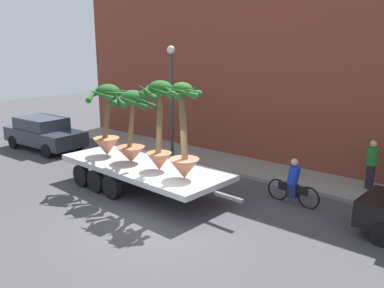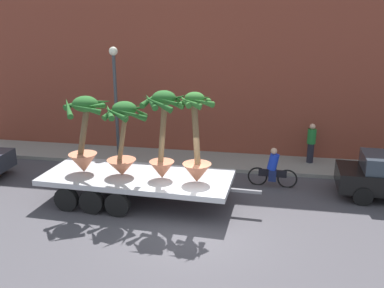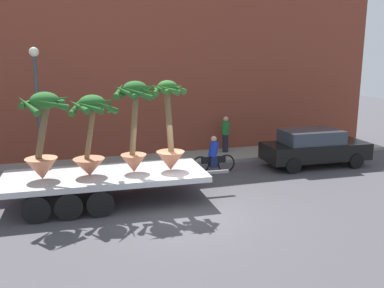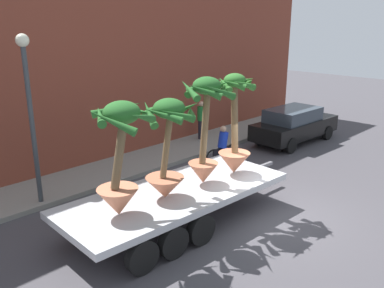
{
  "view_description": "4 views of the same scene",
  "coord_description": "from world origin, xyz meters",
  "px_view_note": "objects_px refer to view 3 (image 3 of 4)",
  "views": [
    {
      "loc": [
        7.49,
        -7.34,
        4.91
      ],
      "look_at": [
        -0.8,
        2.57,
        1.72
      ],
      "focal_mm": 36.86,
      "sensor_mm": 36.0,
      "label": 1
    },
    {
      "loc": [
        2.06,
        -10.96,
        6.03
      ],
      "look_at": [
        -0.5,
        2.69,
        1.84
      ],
      "focal_mm": 38.72,
      "sensor_mm": 36.0,
      "label": 2
    },
    {
      "loc": [
        -3.38,
        -11.42,
        4.72
      ],
      "look_at": [
        0.73,
        1.6,
        1.75
      ],
      "focal_mm": 38.74,
      "sensor_mm": 36.0,
      "label": 3
    },
    {
      "loc": [
        -9.08,
        -5.78,
        5.36
      ],
      "look_at": [
        -0.72,
        2.46,
        1.77
      ],
      "focal_mm": 38.54,
      "sensor_mm": 36.0,
      "label": 4
    }
  ],
  "objects_px": {
    "potted_palm_front": "(91,134)",
    "pedestrian_near_gate": "(225,134)",
    "cyclist": "(213,156)",
    "potted_palm_rear": "(43,136)",
    "parked_car": "(314,147)",
    "potted_palm_middle": "(170,132)",
    "street_lamp": "(37,94)",
    "potted_palm_extra": "(135,122)",
    "flatbed_trailer": "(98,180)"
  },
  "relations": [
    {
      "from": "cyclist",
      "to": "parked_car",
      "type": "height_order",
      "value": "parked_car"
    },
    {
      "from": "potted_palm_extra",
      "to": "cyclist",
      "type": "height_order",
      "value": "potted_palm_extra"
    },
    {
      "from": "cyclist",
      "to": "pedestrian_near_gate",
      "type": "distance_m",
      "value": 3.08
    },
    {
      "from": "street_lamp",
      "to": "pedestrian_near_gate",
      "type": "bearing_deg",
      "value": 8.11
    },
    {
      "from": "parked_car",
      "to": "potted_palm_middle",
      "type": "bearing_deg",
      "value": -162.93
    },
    {
      "from": "flatbed_trailer",
      "to": "potted_palm_extra",
      "type": "bearing_deg",
      "value": -6.38
    },
    {
      "from": "potted_palm_rear",
      "to": "potted_palm_front",
      "type": "height_order",
      "value": "potted_palm_rear"
    },
    {
      "from": "potted_palm_front",
      "to": "street_lamp",
      "type": "relative_size",
      "value": 0.53
    },
    {
      "from": "potted_palm_front",
      "to": "cyclist",
      "type": "distance_m",
      "value": 5.71
    },
    {
      "from": "pedestrian_near_gate",
      "to": "potted_palm_middle",
      "type": "bearing_deg",
      "value": -128.28
    },
    {
      "from": "potted_palm_rear",
      "to": "potted_palm_extra",
      "type": "relative_size",
      "value": 0.91
    },
    {
      "from": "potted_palm_front",
      "to": "flatbed_trailer",
      "type": "bearing_deg",
      "value": 37.72
    },
    {
      "from": "potted_palm_rear",
      "to": "parked_car",
      "type": "distance_m",
      "value": 11.05
    },
    {
      "from": "potted_palm_extra",
      "to": "street_lamp",
      "type": "xyz_separation_m",
      "value": [
        -3.03,
        3.83,
        0.61
      ]
    },
    {
      "from": "potted_palm_rear",
      "to": "pedestrian_near_gate",
      "type": "xyz_separation_m",
      "value": [
        7.91,
        4.93,
        -1.26
      ]
    },
    {
      "from": "potted_palm_rear",
      "to": "pedestrian_near_gate",
      "type": "height_order",
      "value": "potted_palm_rear"
    },
    {
      "from": "pedestrian_near_gate",
      "to": "street_lamp",
      "type": "xyz_separation_m",
      "value": [
        -8.18,
        -1.16,
        2.19
      ]
    },
    {
      "from": "pedestrian_near_gate",
      "to": "street_lamp",
      "type": "height_order",
      "value": "street_lamp"
    },
    {
      "from": "flatbed_trailer",
      "to": "pedestrian_near_gate",
      "type": "relative_size",
      "value": 4.34
    },
    {
      "from": "parked_car",
      "to": "street_lamp",
      "type": "bearing_deg",
      "value": 170.56
    },
    {
      "from": "potted_palm_middle",
      "to": "pedestrian_near_gate",
      "type": "bearing_deg",
      "value": 51.72
    },
    {
      "from": "parked_car",
      "to": "flatbed_trailer",
      "type": "bearing_deg",
      "value": -168.6
    },
    {
      "from": "potted_palm_middle",
      "to": "street_lamp",
      "type": "relative_size",
      "value": 0.61
    },
    {
      "from": "potted_palm_extra",
      "to": "street_lamp",
      "type": "distance_m",
      "value": 4.92
    },
    {
      "from": "cyclist",
      "to": "pedestrian_near_gate",
      "type": "relative_size",
      "value": 1.08
    },
    {
      "from": "flatbed_trailer",
      "to": "parked_car",
      "type": "relative_size",
      "value": 1.62
    },
    {
      "from": "pedestrian_near_gate",
      "to": "cyclist",
      "type": "bearing_deg",
      "value": -121.05
    },
    {
      "from": "potted_palm_extra",
      "to": "cyclist",
      "type": "xyz_separation_m",
      "value": [
        3.57,
        2.37,
        -1.95
      ]
    },
    {
      "from": "potted_palm_middle",
      "to": "pedestrian_near_gate",
      "type": "distance_m",
      "value": 6.64
    },
    {
      "from": "potted_palm_rear",
      "to": "potted_palm_front",
      "type": "distance_m",
      "value": 1.4
    },
    {
      "from": "potted_palm_extra",
      "to": "potted_palm_front",
      "type": "bearing_deg",
      "value": 179.3
    },
    {
      "from": "potted_palm_middle",
      "to": "street_lamp",
      "type": "bearing_deg",
      "value": 136.26
    },
    {
      "from": "potted_palm_front",
      "to": "potted_palm_extra",
      "type": "relative_size",
      "value": 0.87
    },
    {
      "from": "flatbed_trailer",
      "to": "potted_palm_middle",
      "type": "distance_m",
      "value": 2.76
    },
    {
      "from": "potted_palm_front",
      "to": "potted_palm_extra",
      "type": "distance_m",
      "value": 1.4
    },
    {
      "from": "potted_palm_middle",
      "to": "potted_palm_front",
      "type": "distance_m",
      "value": 2.47
    },
    {
      "from": "flatbed_trailer",
      "to": "potted_palm_middle",
      "type": "height_order",
      "value": "potted_palm_middle"
    },
    {
      "from": "potted_palm_extra",
      "to": "flatbed_trailer",
      "type": "bearing_deg",
      "value": 173.62
    },
    {
      "from": "potted_palm_rear",
      "to": "cyclist",
      "type": "height_order",
      "value": "potted_palm_rear"
    },
    {
      "from": "potted_palm_rear",
      "to": "potted_palm_front",
      "type": "bearing_deg",
      "value": -2.11
    },
    {
      "from": "potted_palm_rear",
      "to": "potted_palm_front",
      "type": "relative_size",
      "value": 1.05
    },
    {
      "from": "cyclist",
      "to": "street_lamp",
      "type": "bearing_deg",
      "value": 167.54
    },
    {
      "from": "parked_car",
      "to": "pedestrian_near_gate",
      "type": "distance_m",
      "value": 4.15
    },
    {
      "from": "potted_palm_middle",
      "to": "parked_car",
      "type": "height_order",
      "value": "potted_palm_middle"
    },
    {
      "from": "flatbed_trailer",
      "to": "potted_palm_rear",
      "type": "distance_m",
      "value": 2.18
    },
    {
      "from": "potted_palm_rear",
      "to": "flatbed_trailer",
      "type": "bearing_deg",
      "value": 2.49
    },
    {
      "from": "street_lamp",
      "to": "potted_palm_middle",
      "type": "bearing_deg",
      "value": -43.74
    },
    {
      "from": "potted_palm_front",
      "to": "pedestrian_near_gate",
      "type": "xyz_separation_m",
      "value": [
        6.51,
        4.98,
        -1.26
      ]
    },
    {
      "from": "street_lamp",
      "to": "parked_car",
      "type": "bearing_deg",
      "value": -9.44
    },
    {
      "from": "potted_palm_extra",
      "to": "cyclist",
      "type": "bearing_deg",
      "value": 33.63
    }
  ]
}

